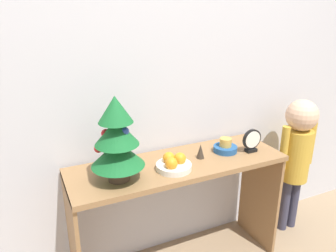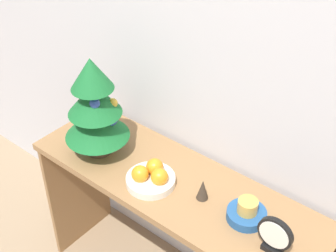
{
  "view_description": "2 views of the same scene",
  "coord_description": "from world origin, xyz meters",
  "views": [
    {
      "loc": [
        -0.76,
        -1.28,
        1.55
      ],
      "look_at": [
        -0.06,
        0.21,
        0.95
      ],
      "focal_mm": 35.0,
      "sensor_mm": 36.0,
      "label": 1
    },
    {
      "loc": [
        0.83,
        -0.86,
        1.97
      ],
      "look_at": [
        -0.05,
        0.23,
        0.96
      ],
      "focal_mm": 50.0,
      "sensor_mm": 36.0,
      "label": 2
    }
  ],
  "objects": [
    {
      "name": "desk_clock",
      "position": [
        0.46,
        0.15,
        0.8
      ],
      "size": [
        0.12,
        0.04,
        0.14
      ],
      "color": "black",
      "rests_on": "console_table"
    },
    {
      "name": "back_wall",
      "position": [
        0.0,
        0.45,
        1.25
      ],
      "size": [
        7.0,
        0.05,
        2.5
      ],
      "primitive_type": "cube",
      "color": "silver",
      "rests_on": "ground_plane"
    },
    {
      "name": "child_figure",
      "position": [
        0.91,
        0.21,
        0.64
      ],
      "size": [
        0.3,
        0.21,
        0.98
      ],
      "color": "#38384C",
      "rests_on": "ground_plane"
    },
    {
      "name": "console_table",
      "position": [
        0.0,
        0.2,
        0.57
      ],
      "size": [
        1.25,
        0.4,
        0.73
      ],
      "color": "olive",
      "rests_on": "ground_plane"
    },
    {
      "name": "singing_bowl",
      "position": [
        0.32,
        0.21,
        0.76
      ],
      "size": [
        0.14,
        0.14,
        0.09
      ],
      "color": "#235189",
      "rests_on": "console_table"
    },
    {
      "name": "mini_tree",
      "position": [
        -0.36,
        0.15,
        0.95
      ],
      "size": [
        0.27,
        0.27,
        0.44
      ],
      "color": "#4C3828",
      "rests_on": "console_table"
    },
    {
      "name": "fruit_bowl",
      "position": [
        -0.06,
        0.14,
        0.76
      ],
      "size": [
        0.19,
        0.19,
        0.09
      ],
      "color": "silver",
      "rests_on": "console_table"
    },
    {
      "name": "figurine",
      "position": [
        0.14,
        0.2,
        0.77
      ],
      "size": [
        0.05,
        0.05,
        0.09
      ],
      "color": "#382D23",
      "rests_on": "console_table"
    }
  ]
}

